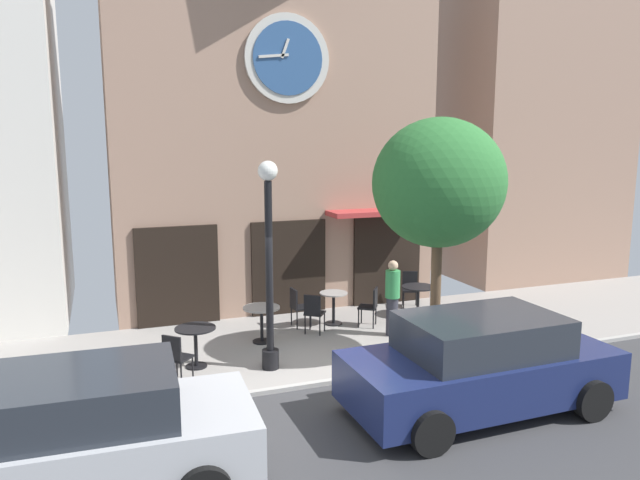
% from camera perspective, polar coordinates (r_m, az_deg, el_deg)
% --- Properties ---
extents(ground_plane, '(27.73, 11.27, 0.13)m').
position_cam_1_polar(ground_plane, '(9.82, 3.99, -16.18)').
color(ground_plane, gray).
extents(clock_building, '(8.01, 3.92, 10.49)m').
position_cam_1_polar(clock_building, '(15.57, -4.63, 13.82)').
color(clock_building, '#9E7A66').
rests_on(clock_building, ground_plane).
extents(neighbor_building_right, '(5.27, 3.55, 15.38)m').
position_cam_1_polar(neighbor_building_right, '(20.26, 19.90, 18.89)').
color(neighbor_building_right, '#9E7A66').
rests_on(neighbor_building_right, ground_plane).
extents(street_lamp, '(0.36, 0.36, 3.87)m').
position_cam_1_polar(street_lamp, '(10.90, -4.89, -2.47)').
color(street_lamp, black).
rests_on(street_lamp, ground_plane).
extents(street_tree, '(2.57, 2.31, 4.66)m').
position_cam_1_polar(street_tree, '(11.43, 11.34, 5.31)').
color(street_tree, brown).
rests_on(street_tree, ground_plane).
extents(cafe_table_center, '(0.76, 0.76, 0.77)m').
position_cam_1_polar(cafe_table_center, '(11.54, -11.82, -9.17)').
color(cafe_table_center, black).
rests_on(cafe_table_center, ground_plane).
extents(cafe_table_center_right, '(0.78, 0.78, 0.77)m').
position_cam_1_polar(cafe_table_center_right, '(12.69, -5.61, -7.26)').
color(cafe_table_center_right, black).
rests_on(cafe_table_center_right, ground_plane).
extents(cafe_table_center_left, '(0.65, 0.65, 0.75)m').
position_cam_1_polar(cafe_table_center_left, '(13.84, 1.31, -6.03)').
color(cafe_table_center_left, black).
rests_on(cafe_table_center_left, ground_plane).
extents(cafe_table_leftmost, '(0.80, 0.80, 0.74)m').
position_cam_1_polar(cafe_table_leftmost, '(14.66, 9.38, -5.10)').
color(cafe_table_leftmost, black).
rests_on(cafe_table_leftmost, ground_plane).
extents(cafe_chair_under_awning, '(0.43, 0.43, 0.90)m').
position_cam_1_polar(cafe_chair_under_awning, '(13.65, -2.15, -6.17)').
color(cafe_chair_under_awning, black).
rests_on(cafe_chair_under_awning, ground_plane).
extents(cafe_chair_mid_row, '(0.53, 0.53, 0.90)m').
position_cam_1_polar(cafe_chair_mid_row, '(15.45, 8.61, -4.39)').
color(cafe_chair_mid_row, black).
rests_on(cafe_chair_mid_row, ground_plane).
extents(cafe_chair_curbside, '(0.56, 0.56, 0.90)m').
position_cam_1_polar(cafe_chair_curbside, '(13.16, -0.61, -6.77)').
color(cafe_chair_curbside, black).
rests_on(cafe_chair_curbside, ground_plane).
extents(cafe_chair_facing_wall, '(0.57, 0.57, 0.90)m').
position_cam_1_polar(cafe_chair_facing_wall, '(10.88, -13.66, -10.63)').
color(cafe_chair_facing_wall, black).
rests_on(cafe_chair_facing_wall, ground_plane).
extents(cafe_chair_left_end, '(0.56, 0.56, 0.90)m').
position_cam_1_polar(cafe_chair_left_end, '(13.72, 4.90, -6.11)').
color(cafe_chair_left_end, black).
rests_on(cafe_chair_left_end, ground_plane).
extents(pedestrian_green, '(0.44, 0.44, 1.67)m').
position_cam_1_polar(pedestrian_green, '(13.08, 6.94, -5.43)').
color(pedestrian_green, '#2D2D38').
rests_on(pedestrian_green, ground_plane).
extents(parked_car_silver, '(4.38, 2.18, 1.55)m').
position_cam_1_polar(parked_car_silver, '(8.01, -22.53, -16.99)').
color(parked_car_silver, '#B7BABF').
rests_on(parked_car_silver, ground_plane).
extents(parked_car_navy, '(4.32, 2.06, 1.55)m').
position_cam_1_polar(parked_car_navy, '(9.86, 15.08, -11.42)').
color(parked_car_navy, navy).
rests_on(parked_car_navy, ground_plane).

